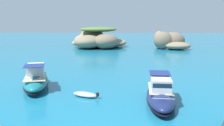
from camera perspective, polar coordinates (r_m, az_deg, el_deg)
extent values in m
ellipsoid|color=#9E8966|center=(76.19, -4.73, 5.62)|extent=(15.21, 14.66, 4.44)
ellipsoid|color=#84755B|center=(69.93, -5.61, 5.12)|extent=(10.70, 11.63, 4.02)
ellipsoid|color=#756651|center=(68.70, -1.50, 5.23)|extent=(9.73, 9.97, 4.36)
ellipsoid|color=#9E8966|center=(76.76, -0.43, 5.01)|extent=(12.97, 14.95, 2.66)
ellipsoid|color=#9E8966|center=(73.90, -5.17, 4.89)|extent=(12.39, 10.50, 2.85)
ellipsoid|color=#84755B|center=(77.09, -4.90, 6.24)|extent=(11.53, 11.77, 5.99)
ellipsoid|color=#517538|center=(73.04, -3.35, 8.12)|extent=(11.31, 10.28, 1.55)
ellipsoid|color=#756651|center=(71.51, 14.53, 5.30)|extent=(7.63, 6.54, 4.86)
ellipsoid|color=#84755B|center=(69.65, 15.45, 4.09)|extent=(10.41, 10.39, 2.24)
ellipsoid|color=#756651|center=(69.72, 12.27, 5.36)|extent=(5.75, 5.03, 5.03)
ellipsoid|color=#84755B|center=(73.80, 11.25, 5.63)|extent=(3.54, 4.39, 5.12)
ellipsoid|color=#19727A|center=(27.64, -17.88, -4.16)|extent=(5.07, 8.92, 1.45)
ellipsoid|color=black|center=(27.72, -17.85, -4.81)|extent=(5.17, 9.10, 0.17)
cube|color=#C6B793|center=(26.89, -18.02, -3.18)|extent=(3.52, 5.14, 0.06)
cube|color=silver|center=(27.81, -17.96, -1.46)|extent=(2.44, 2.83, 1.20)
cube|color=#2D4756|center=(28.99, -17.83, -0.79)|extent=(1.67, 0.77, 0.64)
cylinder|color=silver|center=(30.75, -17.60, -1.31)|extent=(1.72, 0.59, 0.04)
cube|color=navy|center=(25.80, -18.29, -0.61)|extent=(2.69, 3.06, 0.04)
cylinder|color=silver|center=(25.99, -20.18, -2.17)|extent=(0.03, 0.03, 1.37)
cylinder|color=silver|center=(25.87, -16.23, -2.02)|extent=(0.03, 0.03, 1.37)
ellipsoid|color=navy|center=(21.44, 11.58, -7.87)|extent=(2.85, 8.01, 1.34)
ellipsoid|color=black|center=(21.53, 11.56, -8.64)|extent=(2.91, 8.17, 0.16)
cube|color=#C6B793|center=(21.85, 11.51, -5.99)|extent=(2.28, 4.45, 0.06)
cube|color=silver|center=(20.75, 11.77, -5.15)|extent=(1.79, 2.31, 1.10)
cube|color=#2D4756|center=(19.64, 12.04, -5.64)|extent=(1.55, 0.35, 0.59)
cylinder|color=silver|center=(18.29, 12.40, -8.43)|extent=(1.65, 0.14, 0.04)
cube|color=navy|center=(22.33, 11.47, -2.34)|extent=(1.99, 2.47, 0.04)
cylinder|color=silver|center=(22.54, 13.52, -3.95)|extent=(0.03, 0.03, 1.26)
cylinder|color=silver|center=(22.41, 9.30, -3.89)|extent=(0.03, 0.03, 1.26)
ellipsoid|color=#B2B2B2|center=(23.22, -6.52, -7.57)|extent=(2.82, 2.04, 0.44)
cube|color=#9E998E|center=(23.21, -6.52, -7.43)|extent=(1.91, 1.27, 0.06)
cube|color=black|center=(22.46, -3.51, -7.63)|extent=(0.26, 0.26, 0.36)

